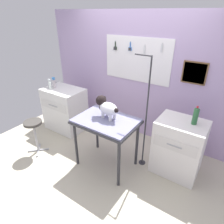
# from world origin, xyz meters

# --- Properties ---
(ground) EXTENTS (4.40, 4.00, 0.04)m
(ground) POSITION_xyz_m (0.00, 0.00, -0.02)
(ground) COLOR #BDB69E
(rear_wall_panel) EXTENTS (4.00, 0.11, 2.30)m
(rear_wall_panel) POSITION_xyz_m (0.01, 1.28, 1.16)
(rear_wall_panel) COLOR #B098C4
(rear_wall_panel) RESTS_ON ground
(grooming_table) EXTENTS (0.92, 0.66, 0.85)m
(grooming_table) POSITION_xyz_m (0.13, 0.11, 0.75)
(grooming_table) COLOR #2D2D33
(grooming_table) RESTS_ON ground
(grooming_arm) EXTENTS (0.30, 0.11, 1.77)m
(grooming_arm) POSITION_xyz_m (0.60, 0.46, 0.83)
(grooming_arm) COLOR #2D2D33
(grooming_arm) RESTS_ON ground
(dog) EXTENTS (0.44, 0.24, 0.32)m
(dog) POSITION_xyz_m (0.08, 0.18, 1.01)
(dog) COLOR white
(dog) RESTS_ON grooming_table
(counter_left) EXTENTS (0.80, 0.58, 0.89)m
(counter_left) POSITION_xyz_m (-1.25, 0.55, 0.45)
(counter_left) COLOR silver
(counter_left) RESTS_ON ground
(cabinet_right) EXTENTS (0.68, 0.54, 0.89)m
(cabinet_right) POSITION_xyz_m (1.10, 0.60, 0.44)
(cabinet_right) COLOR silver
(cabinet_right) RESTS_ON ground
(stool) EXTENTS (0.30, 0.30, 0.61)m
(stool) POSITION_xyz_m (-1.10, -0.31, 0.49)
(stool) COLOR #9E9EA3
(stool) RESTS_ON ground
(shampoo_bottle) EXTENTS (0.06, 0.06, 0.21)m
(shampoo_bottle) POSITION_xyz_m (-1.45, 0.52, 0.98)
(shampoo_bottle) COLOR #B6ACB0
(shampoo_bottle) RESTS_ON counter_left
(pump_bottle_white) EXTENTS (0.05, 0.05, 0.19)m
(pump_bottle_white) POSITION_xyz_m (-1.48, 0.44, 0.97)
(pump_bottle_white) COLOR white
(pump_bottle_white) RESTS_ON counter_left
(soda_bottle) EXTENTS (0.07, 0.07, 0.27)m
(soda_bottle) POSITION_xyz_m (1.24, 0.63, 1.01)
(soda_bottle) COLOR #2C6439
(soda_bottle) RESTS_ON cabinet_right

